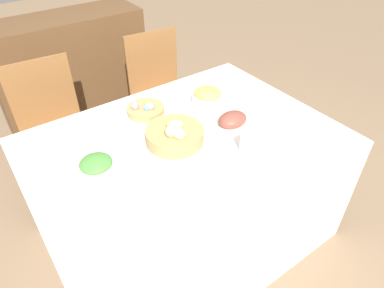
{
  "coord_description": "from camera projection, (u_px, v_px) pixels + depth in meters",
  "views": [
    {
      "loc": [
        -0.78,
        -1.14,
        1.81
      ],
      "look_at": [
        -0.02,
        -0.09,
        0.79
      ],
      "focal_mm": 32.0,
      "sensor_mm": 36.0,
      "label": 1
    }
  ],
  "objects": [
    {
      "name": "ground_plane",
      "position": [
        187.0,
        232.0,
        2.2
      ],
      "size": [
        12.0,
        12.0,
        0.0
      ],
      "primitive_type": "plane",
      "color": "#7F664C"
    },
    {
      "name": "dining_table",
      "position": [
        186.0,
        192.0,
        1.97
      ],
      "size": [
        1.54,
        1.13,
        0.75
      ],
      "color": "white",
      "rests_on": "ground"
    },
    {
      "name": "chair_far_right",
      "position": [
        160.0,
        90.0,
        2.68
      ],
      "size": [
        0.46,
        0.46,
        0.91
      ],
      "rotation": [
        0.0,
        0.0,
        -0.09
      ],
      "color": "brown",
      "rests_on": "ground"
    },
    {
      "name": "chair_far_left",
      "position": [
        54.0,
        126.0,
        2.3
      ],
      "size": [
        0.45,
        0.45,
        0.91
      ],
      "rotation": [
        0.0,
        0.0,
        -0.06
      ],
      "color": "brown",
      "rests_on": "ground"
    },
    {
      "name": "sideboard",
      "position": [
        73.0,
        71.0,
        2.96
      ],
      "size": [
        1.23,
        0.44,
        0.94
      ],
      "color": "brown",
      "rests_on": "ground"
    },
    {
      "name": "bread_basket",
      "position": [
        175.0,
        135.0,
        1.7
      ],
      "size": [
        0.29,
        0.29,
        0.12
      ],
      "color": "#AD8451",
      "rests_on": "dining_table"
    },
    {
      "name": "egg_basket",
      "position": [
        145.0,
        109.0,
        1.93
      ],
      "size": [
        0.21,
        0.21,
        0.08
      ],
      "color": "#AD8451",
      "rests_on": "dining_table"
    },
    {
      "name": "ham_platter",
      "position": [
        232.0,
        121.0,
        1.83
      ],
      "size": [
        0.26,
        0.18,
        0.08
      ],
      "color": "silver",
      "rests_on": "dining_table"
    },
    {
      "name": "green_salad_bowl",
      "position": [
        97.0,
        167.0,
        1.51
      ],
      "size": [
        0.17,
        0.17,
        0.09
      ],
      "color": "silver",
      "rests_on": "dining_table"
    },
    {
      "name": "pineapple_bowl",
      "position": [
        208.0,
        96.0,
        2.01
      ],
      "size": [
        0.19,
        0.19,
        0.09
      ],
      "color": "silver",
      "rests_on": "dining_table"
    },
    {
      "name": "dinner_plate",
      "position": [
        225.0,
        189.0,
        1.46
      ],
      "size": [
        0.26,
        0.26,
        0.01
      ],
      "color": "silver",
      "rests_on": "dining_table"
    },
    {
      "name": "fork",
      "position": [
        195.0,
        206.0,
        1.39
      ],
      "size": [
        0.01,
        0.19,
        0.0
      ],
      "rotation": [
        0.0,
        0.0,
        0.02
      ],
      "color": "#B7B7BC",
      "rests_on": "dining_table"
    },
    {
      "name": "knife",
      "position": [
        252.0,
        175.0,
        1.54
      ],
      "size": [
        0.01,
        0.19,
        0.0
      ],
      "rotation": [
        0.0,
        0.0,
        0.02
      ],
      "color": "#B7B7BC",
      "rests_on": "dining_table"
    },
    {
      "name": "spoon",
      "position": [
        256.0,
        172.0,
        1.55
      ],
      "size": [
        0.01,
        0.19,
        0.0
      ],
      "rotation": [
        0.0,
        0.0,
        -0.02
      ],
      "color": "#B7B7BC",
      "rests_on": "dining_table"
    },
    {
      "name": "drinking_cup",
      "position": [
        248.0,
        143.0,
        1.65
      ],
      "size": [
        0.08,
        0.08,
        0.09
      ],
      "color": "silver",
      "rests_on": "dining_table"
    },
    {
      "name": "butter_dish",
      "position": [
        143.0,
        195.0,
        1.42
      ],
      "size": [
        0.14,
        0.09,
        0.03
      ],
      "color": "silver",
      "rests_on": "dining_table"
    }
  ]
}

